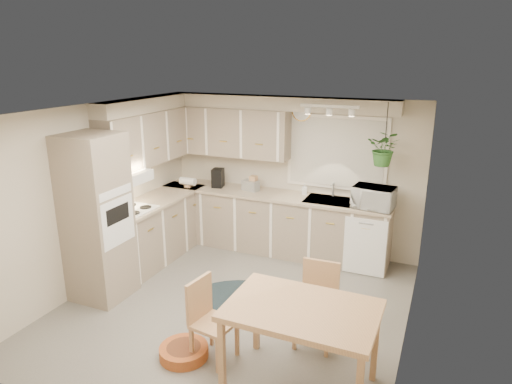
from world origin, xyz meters
TOP-DOWN VIEW (x-y plane):
  - floor at (0.00, 0.00)m, footprint 4.20×4.20m
  - ceiling at (0.00, 0.00)m, footprint 4.20×4.20m
  - wall_back at (0.00, 2.10)m, footprint 4.00×0.04m
  - wall_front at (0.00, -2.10)m, footprint 4.00×0.04m
  - wall_left at (-2.00, 0.00)m, footprint 0.04×4.20m
  - wall_right at (2.00, 0.00)m, footprint 0.04×4.20m
  - base_cab_left at (-1.70, 0.88)m, footprint 0.60×1.85m
  - base_cab_back at (-0.20, 1.80)m, footprint 3.60×0.60m
  - counter_left at (-1.69, 0.88)m, footprint 0.64×1.89m
  - counter_back at (-0.20, 1.79)m, footprint 3.64×0.64m
  - oven_stack at (-1.68, -0.38)m, footprint 0.65×0.65m
  - wall_oven_face at (-1.35, -0.38)m, footprint 0.02×0.56m
  - upper_cab_left at (-1.82, 1.00)m, footprint 0.35×2.00m
  - upper_cab_back at (-1.00, 1.93)m, footprint 2.00×0.35m
  - soffit_left at (-1.85, 1.00)m, footprint 0.30×2.00m
  - soffit_back at (-0.20, 1.95)m, footprint 3.60×0.30m
  - cooktop at (-1.68, 0.30)m, footprint 0.52×0.58m
  - range_hood at (-1.70, 0.30)m, footprint 0.40×0.60m
  - window_blinds at (0.70, 2.07)m, footprint 1.40×0.02m
  - window_frame at (0.70, 2.08)m, footprint 1.50×0.02m
  - sink at (0.70, 1.80)m, footprint 0.70×0.48m
  - dishwasher_front at (1.30, 1.49)m, footprint 0.58×0.02m
  - track_light_bar at (0.70, 1.55)m, footprint 0.80×0.04m
  - wall_clock at (0.15, 2.07)m, footprint 0.30×0.03m
  - dining_table at (1.18, -1.03)m, footprint 1.34×0.90m
  - chair_left at (0.26, -0.96)m, footprint 0.46×0.46m
  - chair_back at (1.12, -0.32)m, footprint 0.43×0.43m
  - braided_rug at (0.03, 0.21)m, footprint 1.53×1.29m
  - pet_bed at (-0.05, -1.07)m, footprint 0.66×0.66m
  - microwave at (1.34, 1.70)m, footprint 0.59×0.37m
  - soap_bottle at (0.27, 1.95)m, footprint 0.11×0.18m
  - hanging_plant at (1.43, 1.70)m, footprint 0.47×0.51m
  - coffee_maker at (-1.14, 1.80)m, footprint 0.20×0.23m
  - toaster at (-0.57, 1.82)m, footprint 0.29×0.20m
  - knife_block at (-0.54, 1.85)m, footprint 0.11×0.11m

SIDE VIEW (x-z plane):
  - floor at x=0.00m, z-range 0.00..0.00m
  - braided_rug at x=0.03m, z-range 0.00..0.01m
  - pet_bed at x=-0.05m, z-range 0.00..0.12m
  - dining_table at x=1.18m, z-range 0.00..0.84m
  - dishwasher_front at x=1.30m, z-range 0.01..0.84m
  - chair_left at x=0.26m, z-range 0.00..0.85m
  - chair_back at x=1.12m, z-range 0.00..0.89m
  - base_cab_left at x=-1.70m, z-range 0.00..0.90m
  - base_cab_back at x=-0.20m, z-range 0.00..0.90m
  - sink at x=0.70m, z-range 0.85..0.95m
  - counter_left at x=-1.69m, z-range 0.90..0.94m
  - counter_back at x=-0.20m, z-range 0.90..0.94m
  - cooktop at x=-1.68m, z-range 0.93..0.95m
  - soap_bottle at x=0.27m, z-range 0.94..1.02m
  - toaster at x=-0.57m, z-range 0.94..1.10m
  - oven_stack at x=-1.68m, z-range 0.00..2.10m
  - wall_oven_face at x=-1.35m, z-range 0.76..1.34m
  - knife_block at x=-0.54m, z-range 0.94..1.17m
  - coffee_maker at x=-1.14m, z-range 0.94..1.24m
  - microwave at x=1.34m, z-range 0.94..1.32m
  - wall_back at x=0.00m, z-range 0.00..2.40m
  - wall_front at x=0.00m, z-range 0.00..2.40m
  - wall_left at x=-2.00m, z-range 0.00..2.40m
  - wall_right at x=2.00m, z-range 0.00..2.40m
  - range_hood at x=-1.70m, z-range 1.33..1.47m
  - window_blinds at x=0.70m, z-range 1.10..2.10m
  - window_frame at x=0.70m, z-range 1.05..2.15m
  - hanging_plant at x=1.43m, z-range 1.55..1.92m
  - upper_cab_left at x=-1.82m, z-range 1.45..2.20m
  - upper_cab_back at x=-1.00m, z-range 1.45..2.20m
  - wall_clock at x=0.15m, z-range 2.03..2.33m
  - soffit_left at x=-1.85m, z-range 2.20..2.40m
  - soffit_back at x=-0.20m, z-range 2.20..2.40m
  - track_light_bar at x=0.70m, z-range 2.31..2.35m
  - ceiling at x=0.00m, z-range 2.40..2.40m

